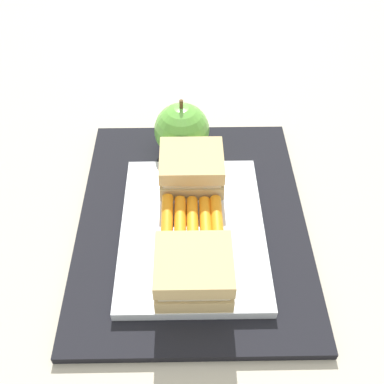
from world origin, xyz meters
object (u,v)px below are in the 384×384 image
Objects in this scene: sandwich_half_left at (194,271)px; apple at (182,130)px; sandwich_half_right at (192,168)px; food_tray at (192,230)px; carrot_sticks_bundle at (192,222)px.

apple is (0.23, 0.01, 0.00)m from sandwich_half_left.
apple reaches higher than sandwich_half_left.
food_tray is at bearing 180.00° from sandwich_half_right.
food_tray is 2.88× the size of sandwich_half_left.
food_tray is 0.15m from apple.
sandwich_half_left is (-0.08, 0.00, 0.03)m from food_tray.
carrot_sticks_bundle is (0.08, 0.00, -0.02)m from sandwich_half_left.
sandwich_half_left reaches higher than food_tray.
sandwich_half_right is at bearing -0.05° from carrot_sticks_bundle.
carrot_sticks_bundle is at bearing 6.92° from food_tray.
apple is (0.15, 0.01, 0.02)m from carrot_sticks_bundle.
carrot_sticks_bundle is at bearing 179.95° from sandwich_half_right.
sandwich_half_right is at bearing 0.00° from sandwich_half_left.
sandwich_half_right is (0.08, 0.00, 0.03)m from food_tray.
sandwich_half_right is 0.08m from carrot_sticks_bundle.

